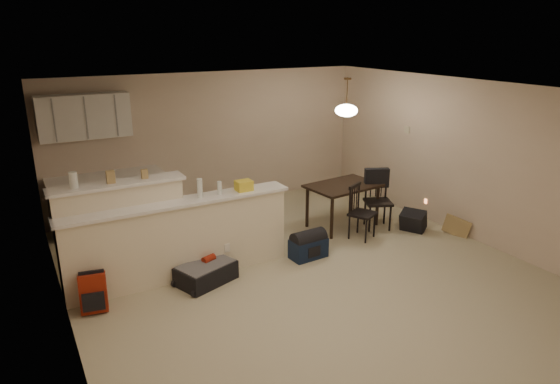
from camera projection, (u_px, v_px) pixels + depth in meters
room at (313, 191)px, 6.36m from camera, size 7.00×7.02×2.50m
breakfast_bar at (160, 237)px, 6.56m from camera, size 3.08×0.58×1.39m
upper_cabinets at (84, 116)px, 7.90m from camera, size 1.40×0.34×0.70m
kitchen_counter at (109, 203)px, 8.33m from camera, size 1.80×0.60×0.90m
thermostat at (407, 130)px, 8.95m from camera, size 0.02×0.12×0.12m
jar at (73, 180)px, 5.97m from camera, size 0.10×0.10×0.20m
cereal_box at (111, 177)px, 6.17m from camera, size 0.10×0.07×0.16m
small_box at (145, 174)px, 6.37m from camera, size 0.08×0.06×0.12m
bottle_a at (200, 188)px, 6.56m from camera, size 0.07×0.07×0.26m
bottle_b at (220, 188)px, 6.70m from camera, size 0.06×0.06×0.18m
bag_lump at (244, 186)px, 6.88m from camera, size 0.22×0.18×0.14m
dining_table at (343, 190)px, 8.37m from camera, size 1.26×0.91×0.74m
pendant_lamp at (346, 110)px, 7.96m from camera, size 0.36×0.36×0.62m
dining_chair_near at (363, 212)px, 7.94m from camera, size 0.51×0.50×0.88m
dining_chair_far at (378, 200)px, 8.34m from camera, size 0.55×0.54×0.97m
suitcase at (206, 273)px, 6.62m from camera, size 0.86×0.70×0.25m
red_backpack at (93, 293)px, 5.92m from camera, size 0.34×0.24×0.46m
navy_duffel at (308, 248)px, 7.33m from camera, size 0.55×0.33×0.29m
black_daypack at (413, 221)px, 8.30m from camera, size 0.42×0.47×0.34m
cardboard_sheet at (456, 227)px, 8.10m from camera, size 0.19×0.39×0.32m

